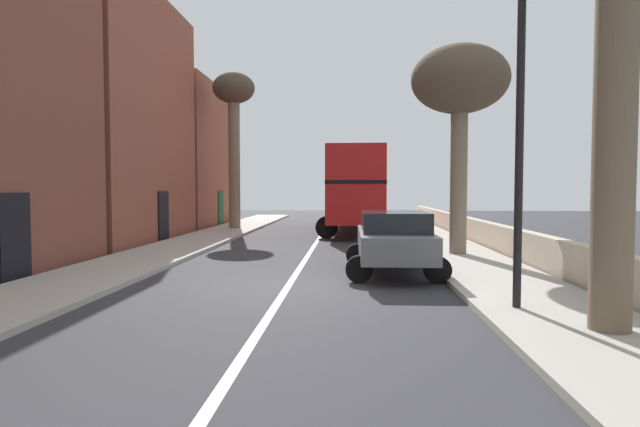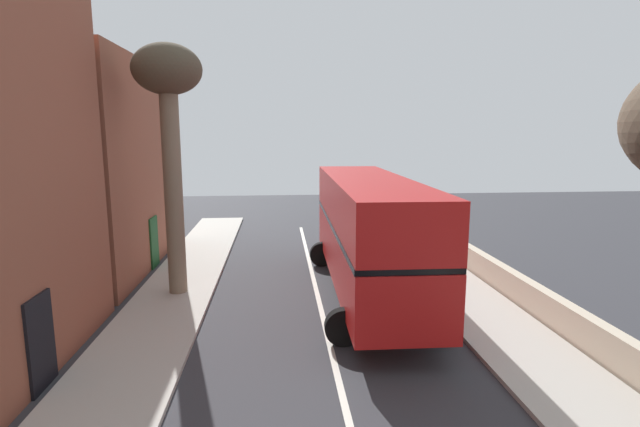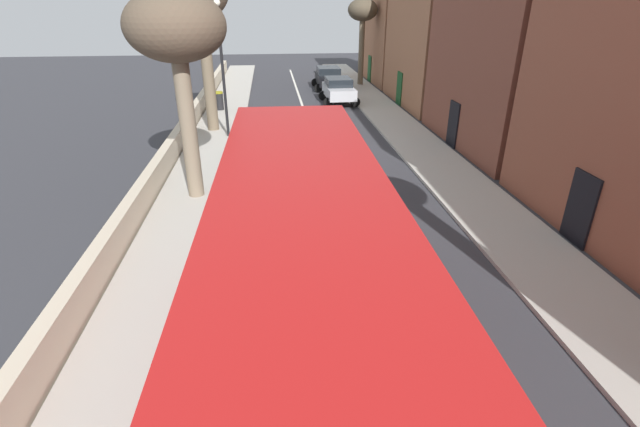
% 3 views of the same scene
% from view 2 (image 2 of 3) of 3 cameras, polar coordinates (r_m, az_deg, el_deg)
% --- Properties ---
extents(double_decker_bus, '(3.69, 11.22, 4.06)m').
position_cam_2_polar(double_decker_bus, '(16.05, 5.80, -1.79)').
color(double_decker_bus, red).
rests_on(double_decker_bus, ground).
extents(street_tree_left_0, '(2.22, 2.22, 8.24)m').
position_cam_2_polar(street_tree_left_0, '(16.49, -17.73, 12.94)').
color(street_tree_left_0, '#7A6B56').
rests_on(street_tree_left_0, sidewalk_left).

